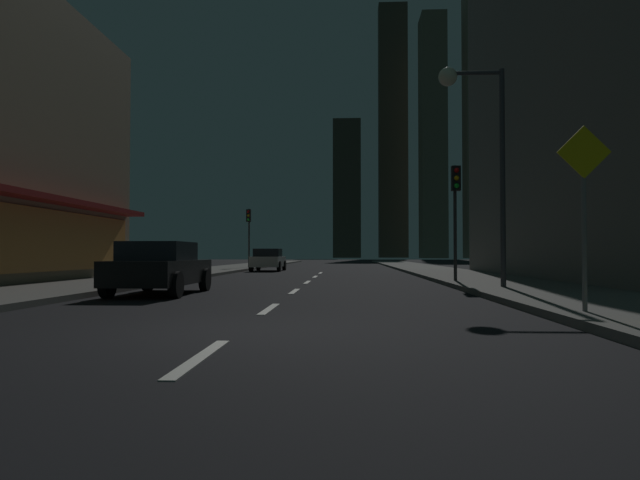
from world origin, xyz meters
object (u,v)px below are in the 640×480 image
at_px(car_parked_far, 268,260).
at_px(traffic_light_far_left, 249,225).
at_px(pedestrian_crossing_sign, 584,201).
at_px(car_parked_near, 160,268).
at_px(traffic_light_near_right, 456,197).
at_px(street_lamp_right, 474,122).
at_px(fire_hydrant_far_left, 206,266).

bearing_deg(car_parked_far, traffic_light_far_left, 119.55).
bearing_deg(pedestrian_crossing_sign, car_parked_far, 109.45).
bearing_deg(car_parked_near, traffic_light_near_right, 29.43).
relative_size(car_parked_far, street_lamp_right, 0.64).
relative_size(traffic_light_near_right, pedestrian_crossing_sign, 1.33).
xyz_separation_m(car_parked_near, fire_hydrant_far_left, (-2.30, 13.81, -0.29)).
distance_m(traffic_light_near_right, traffic_light_far_left, 21.82).
distance_m(car_parked_far, pedestrian_crossing_sign, 27.65).
height_order(car_parked_near, traffic_light_far_left, traffic_light_far_left).
relative_size(fire_hydrant_far_left, pedestrian_crossing_sign, 0.21).
bearing_deg(street_lamp_right, car_parked_far, 115.28).
bearing_deg(car_parked_near, pedestrian_crossing_sign, -30.51).
bearing_deg(traffic_light_near_right, car_parked_far, 120.43).
xyz_separation_m(car_parked_far, street_lamp_right, (8.98, -19.01, 4.33)).
xyz_separation_m(traffic_light_near_right, traffic_light_far_left, (-11.00, 18.84, 0.00)).
relative_size(car_parked_far, traffic_light_far_left, 1.01).
bearing_deg(fire_hydrant_far_left, car_parked_near, -80.55).
bearing_deg(street_lamp_right, traffic_light_far_left, 115.94).
bearing_deg(traffic_light_near_right, car_parked_near, -150.57).
xyz_separation_m(fire_hydrant_far_left, street_lamp_right, (11.28, -12.20, 4.61)).
xyz_separation_m(car_parked_far, traffic_light_near_right, (9.10, -15.49, 2.45)).
xyz_separation_m(car_parked_near, traffic_light_far_left, (-1.90, 23.98, 2.45)).
bearing_deg(pedestrian_crossing_sign, fire_hydrant_far_left, 120.87).
bearing_deg(traffic_light_near_right, street_lamp_right, -91.95).
bearing_deg(fire_hydrant_far_left, traffic_light_far_left, 87.75).
bearing_deg(fire_hydrant_far_left, street_lamp_right, -47.25).
relative_size(car_parked_near, traffic_light_far_left, 1.01).
relative_size(car_parked_far, traffic_light_near_right, 1.01).
xyz_separation_m(traffic_light_far_left, pedestrian_crossing_sign, (11.10, -29.40, -1.18)).
bearing_deg(traffic_light_far_left, car_parked_far, -60.45).
relative_size(car_parked_near, traffic_light_near_right, 1.01).
xyz_separation_m(fire_hydrant_far_left, traffic_light_near_right, (11.40, -8.68, 2.74)).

